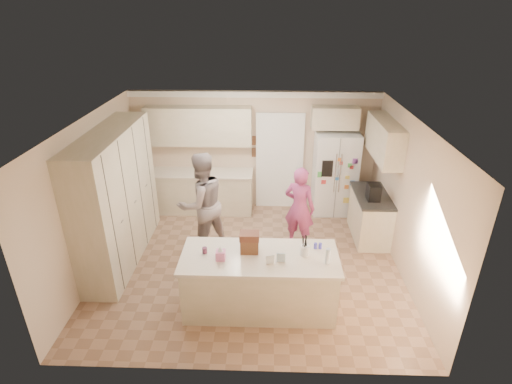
{
  "coord_description": "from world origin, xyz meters",
  "views": [
    {
      "loc": [
        0.3,
        -5.88,
        4.23
      ],
      "look_at": [
        0.1,
        0.35,
        1.25
      ],
      "focal_mm": 28.0,
      "sensor_mm": 36.0,
      "label": 1
    }
  ],
  "objects_px": {
    "island_base": "(260,283)",
    "dollhouse_body": "(250,245)",
    "tissue_box": "(221,255)",
    "teen_boy": "(202,204)",
    "teen_girl": "(299,208)",
    "refrigerator": "(334,173)",
    "utensil_crock": "(305,250)",
    "coffee_maker": "(374,192)"
  },
  "relations": [
    {
      "from": "island_base",
      "to": "dollhouse_body",
      "type": "xyz_separation_m",
      "value": [
        -0.15,
        0.1,
        0.6
      ]
    },
    {
      "from": "island_base",
      "to": "refrigerator",
      "type": "bearing_deg",
      "value": 64.28
    },
    {
      "from": "refrigerator",
      "to": "utensil_crock",
      "type": "distance_m",
      "value": 3.25
    },
    {
      "from": "dollhouse_body",
      "to": "teen_girl",
      "type": "height_order",
      "value": "teen_girl"
    },
    {
      "from": "coffee_maker",
      "to": "utensil_crock",
      "type": "height_order",
      "value": "coffee_maker"
    },
    {
      "from": "teen_girl",
      "to": "coffee_maker",
      "type": "bearing_deg",
      "value": -149.73
    },
    {
      "from": "refrigerator",
      "to": "teen_girl",
      "type": "xyz_separation_m",
      "value": [
        -0.84,
        -1.43,
        -0.1
      ]
    },
    {
      "from": "tissue_box",
      "to": "teen_boy",
      "type": "bearing_deg",
      "value": 107.73
    },
    {
      "from": "tissue_box",
      "to": "teen_boy",
      "type": "distance_m",
      "value": 1.73
    },
    {
      "from": "tissue_box",
      "to": "teen_girl",
      "type": "bearing_deg",
      "value": 56.13
    },
    {
      "from": "teen_boy",
      "to": "coffee_maker",
      "type": "bearing_deg",
      "value": 148.98
    },
    {
      "from": "dollhouse_body",
      "to": "teen_boy",
      "type": "distance_m",
      "value": 1.72
    },
    {
      "from": "refrigerator",
      "to": "utensil_crock",
      "type": "height_order",
      "value": "refrigerator"
    },
    {
      "from": "coffee_maker",
      "to": "teen_boy",
      "type": "xyz_separation_m",
      "value": [
        -3.13,
        -0.35,
        -0.11
      ]
    },
    {
      "from": "dollhouse_body",
      "to": "teen_boy",
      "type": "height_order",
      "value": "teen_boy"
    },
    {
      "from": "utensil_crock",
      "to": "refrigerator",
      "type": "bearing_deg",
      "value": 74.27
    },
    {
      "from": "refrigerator",
      "to": "teen_girl",
      "type": "distance_m",
      "value": 1.66
    },
    {
      "from": "refrigerator",
      "to": "dollhouse_body",
      "type": "relative_size",
      "value": 6.92
    },
    {
      "from": "refrigerator",
      "to": "teen_boy",
      "type": "height_order",
      "value": "teen_boy"
    },
    {
      "from": "island_base",
      "to": "teen_boy",
      "type": "relative_size",
      "value": 1.15
    },
    {
      "from": "coffee_maker",
      "to": "refrigerator",
      "type": "bearing_deg",
      "value": 112.12
    },
    {
      "from": "utensil_crock",
      "to": "teen_girl",
      "type": "distance_m",
      "value": 1.71
    },
    {
      "from": "tissue_box",
      "to": "island_base",
      "type": "bearing_deg",
      "value": 10.3
    },
    {
      "from": "island_base",
      "to": "teen_boy",
      "type": "xyz_separation_m",
      "value": [
        -1.08,
        1.55,
        0.52
      ]
    },
    {
      "from": "utensil_crock",
      "to": "teen_girl",
      "type": "xyz_separation_m",
      "value": [
        0.04,
        1.7,
        -0.2
      ]
    },
    {
      "from": "tissue_box",
      "to": "dollhouse_body",
      "type": "xyz_separation_m",
      "value": [
        0.4,
        0.2,
        0.04
      ]
    },
    {
      "from": "coffee_maker",
      "to": "island_base",
      "type": "relative_size",
      "value": 0.14
    },
    {
      "from": "coffee_maker",
      "to": "utensil_crock",
      "type": "relative_size",
      "value": 2.0
    },
    {
      "from": "utensil_crock",
      "to": "tissue_box",
      "type": "xyz_separation_m",
      "value": [
        -1.2,
        -0.15,
        -0.0
      ]
    },
    {
      "from": "utensil_crock",
      "to": "teen_boy",
      "type": "height_order",
      "value": "teen_boy"
    },
    {
      "from": "island_base",
      "to": "dollhouse_body",
      "type": "distance_m",
      "value": 0.62
    },
    {
      "from": "coffee_maker",
      "to": "island_base",
      "type": "bearing_deg",
      "value": -137.17
    },
    {
      "from": "dollhouse_body",
      "to": "tissue_box",
      "type": "bearing_deg",
      "value": -153.43
    },
    {
      "from": "refrigerator",
      "to": "utensil_crock",
      "type": "relative_size",
      "value": 12.0
    },
    {
      "from": "dollhouse_body",
      "to": "teen_boy",
      "type": "relative_size",
      "value": 0.14
    },
    {
      "from": "refrigerator",
      "to": "dollhouse_body",
      "type": "xyz_separation_m",
      "value": [
        -1.68,
        -3.08,
        0.14
      ]
    },
    {
      "from": "dollhouse_body",
      "to": "refrigerator",
      "type": "bearing_deg",
      "value": 61.36
    },
    {
      "from": "utensil_crock",
      "to": "tissue_box",
      "type": "distance_m",
      "value": 1.21
    },
    {
      "from": "island_base",
      "to": "teen_girl",
      "type": "relative_size",
      "value": 1.38
    },
    {
      "from": "island_base",
      "to": "tissue_box",
      "type": "distance_m",
      "value": 0.79
    },
    {
      "from": "refrigerator",
      "to": "coffee_maker",
      "type": "distance_m",
      "value": 1.39
    },
    {
      "from": "dollhouse_body",
      "to": "teen_girl",
      "type": "distance_m",
      "value": 1.87
    }
  ]
}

